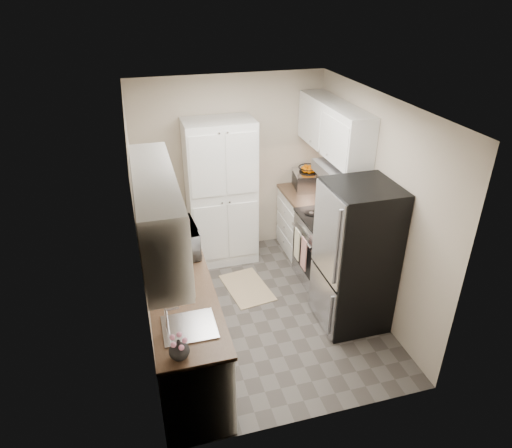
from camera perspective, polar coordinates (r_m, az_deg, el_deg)
name	(u,v)px	position (r m, az deg, el deg)	size (l,w,h in m)	color
ground	(262,310)	(5.62, 0.80, -10.71)	(3.20, 3.20, 0.00)	#56514C
room_shell	(262,187)	(4.75, 0.76, 4.61)	(2.64, 3.24, 2.52)	beige
pantry_cabinet	(221,193)	(6.14, -4.38, 3.83)	(0.90, 0.55, 2.00)	white
base_cabinet_left	(182,319)	(4.87, -9.17, -11.58)	(0.60, 2.30, 0.88)	white
countertop_left	(179,282)	(4.59, -9.61, -7.16)	(0.63, 2.33, 0.04)	brown
base_cabinet_right	(305,223)	(6.59, 6.20, 0.10)	(0.60, 0.80, 0.88)	white
countertop_right	(307,194)	(6.39, 6.41, 3.74)	(0.63, 0.83, 0.04)	brown
electric_range	(327,249)	(5.93, 8.85, -3.10)	(0.71, 0.78, 1.13)	#B7B7BC
refrigerator	(356,257)	(5.12, 12.36, -4.06)	(0.70, 0.72, 1.70)	#B7B7BC
microwave	(179,239)	(4.95, -9.61, -1.92)	(0.56, 0.38, 0.31)	silver
wine_bottle	(156,228)	(5.25, -12.39, -0.47)	(0.07, 0.07, 0.29)	black
flower_vase	(179,349)	(3.71, -9.59, -15.15)	(0.16, 0.16, 0.17)	silver
cutting_board	(183,220)	(5.31, -9.12, 0.44)	(0.02, 0.26, 0.33)	#388841
toaster_oven	(306,180)	(6.47, 6.28, 5.46)	(0.34, 0.43, 0.25)	silver
fruit_basket	(309,168)	(6.41, 6.59, 6.98)	(0.28, 0.28, 0.12)	#E86A00
kitchen_mat	(247,288)	(5.97, -1.13, -7.94)	(0.49, 0.79, 0.01)	tan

